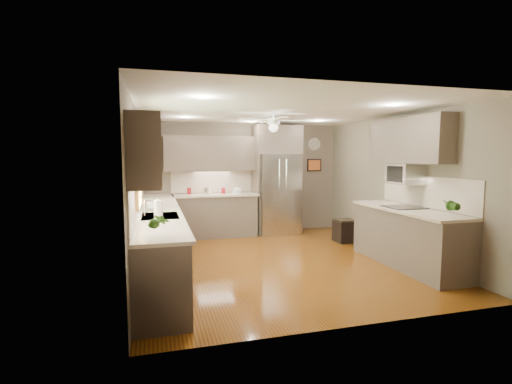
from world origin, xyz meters
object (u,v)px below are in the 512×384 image
potted_plant_right (450,205)px  potted_plant_left (159,222)px  bowl (237,192)px  soap_bottle (150,205)px  refrigerator (277,182)px  paper_towel (158,210)px  microwave (405,174)px  canister_b (205,191)px  stool (345,231)px  canister_a (189,191)px  canister_d (223,191)px  canister_c (210,190)px

potted_plant_right → potted_plant_left: bearing=-175.8°
bowl → potted_plant_left: bearing=-112.7°
soap_bottle → refrigerator: bearing=37.5°
potted_plant_right → soap_bottle: bearing=156.8°
soap_bottle → refrigerator: refrigerator is taller
potted_plant_left → potted_plant_right: size_ratio=1.02×
paper_towel → microwave: bearing=4.9°
canister_b → bowl: size_ratio=0.68×
soap_bottle → bowl: 2.84m
potted_plant_left → stool: (3.73, 2.91, -0.87)m
soap_bottle → stool: (3.84, 0.92, -0.79)m
canister_a → bowl: 1.06m
bowl → refrigerator: refrigerator is taller
paper_towel → bowl: bearing=60.6°
stool → paper_towel: paper_towel is taller
potted_plant_right → paper_towel: bearing=168.5°
canister_a → paper_towel: bearing=-102.2°
canister_d → potted_plant_left: 4.45m
soap_bottle → potted_plant_right: bearing=-23.2°
canister_c → soap_bottle: bearing=-119.4°
soap_bottle → paper_towel: paper_towel is taller
microwave → stool: 1.97m
canister_a → bowl: canister_a is taller
canister_b → soap_bottle: size_ratio=0.85×
canister_b → potted_plant_left: bearing=-103.9°
paper_towel → potted_plant_left: bearing=-90.1°
canister_a → soap_bottle: soap_bottle is taller
stool → canister_d: bearing=150.5°
bowl → microwave: bearing=-50.6°
canister_c → paper_towel: paper_towel is taller
potted_plant_right → bowl: (-2.13, 3.86, -0.14)m
bowl → refrigerator: size_ratio=0.09×
bowl → microwave: size_ratio=0.38×
soap_bottle → stool: size_ratio=0.36×
soap_bottle → paper_towel: (0.12, -0.92, 0.06)m
canister_b → canister_c: canister_c is taller
potted_plant_left → bowl: (1.73, 4.14, -0.14)m
potted_plant_right → bowl: bearing=118.9°
potted_plant_left → microwave: bearing=19.4°
potted_plant_right → refrigerator: refrigerator is taller
canister_d → potted_plant_right: potted_plant_right is taller
microwave → stool: bearing=99.5°
microwave → paper_towel: bearing=-175.1°
canister_b → canister_c: 0.09m
stool → potted_plant_right: bearing=-87.1°
potted_plant_right → canister_b: bearing=126.1°
canister_a → canister_c: 0.44m
canister_a → canister_d: size_ratio=1.07×
canister_b → stool: (2.70, -1.25, -0.77)m
potted_plant_left → paper_towel: bearing=89.9°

